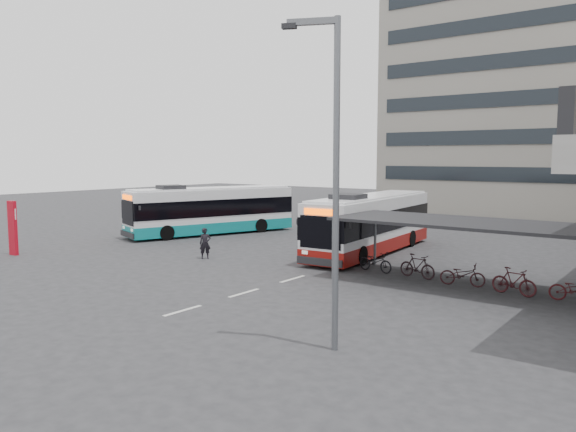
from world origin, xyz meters
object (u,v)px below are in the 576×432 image
Objects in this scene: bus_teal at (211,211)px; bus_main at (371,224)px; pedestrian at (205,243)px; lamp_post at (332,164)px.

bus_main is at bearing 18.85° from bus_teal.
bus_main is at bearing -1.90° from pedestrian.
pedestrian is 14.68m from lamp_post.
bus_teal is at bearing 81.77° from pedestrian.
bus_teal is 1.33× the size of lamp_post.
pedestrian is at bearing 123.91° from lamp_post.
pedestrian is at bearing -27.78° from bus_teal.
bus_main is 15.64m from lamp_post.
lamp_post reaches higher than bus_teal.
lamp_post is (6.45, -13.86, 3.30)m from bus_main.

